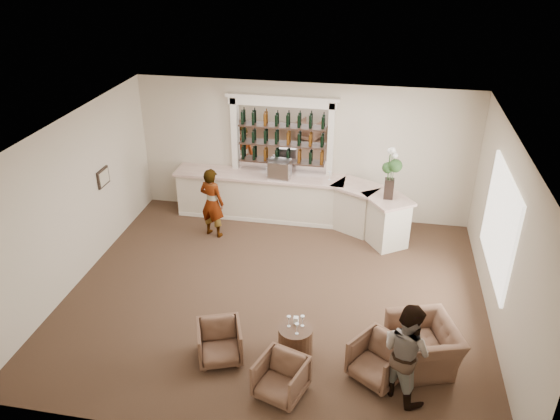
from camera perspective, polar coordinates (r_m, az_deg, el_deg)
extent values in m
plane|color=#4E3527|center=(10.81, -0.49, -8.79)|extent=(8.00, 8.00, 0.00)
cube|color=beige|center=(13.06, 2.45, 6.15)|extent=(8.00, 0.04, 3.30)
cube|color=beige|center=(11.31, -20.83, 0.78)|extent=(0.04, 7.00, 3.30)
cube|color=beige|center=(10.04, 22.52, -3.01)|extent=(0.04, 7.00, 3.30)
cube|color=silver|center=(9.25, -0.57, 7.94)|extent=(8.00, 7.00, 0.04)
cube|color=white|center=(10.44, 21.96, -1.39)|extent=(0.05, 2.40, 1.90)
cube|color=black|center=(12.23, -17.99, 3.26)|extent=(0.04, 0.46, 0.38)
cube|color=beige|center=(12.22, -17.89, 3.25)|extent=(0.01, 0.38, 0.30)
cube|color=beige|center=(13.35, -2.12, 1.46)|extent=(4.00, 0.70, 1.08)
cube|color=beige|center=(13.10, -2.18, 3.67)|extent=(4.10, 0.82, 0.06)
cube|color=beige|center=(12.88, 7.92, 0.16)|extent=(1.12, 1.04, 1.08)
cube|color=beige|center=(12.61, 8.08, 2.42)|extent=(1.27, 1.19, 0.06)
cube|color=beige|center=(12.42, 10.99, -1.19)|extent=(1.08, 1.14, 1.08)
cube|color=beige|center=(12.14, 11.22, 1.12)|extent=(1.24, 1.29, 0.06)
cube|color=silver|center=(13.29, -2.39, -1.05)|extent=(4.00, 0.06, 0.10)
cube|color=white|center=(13.01, 0.26, 7.50)|extent=(2.15, 0.02, 1.65)
cube|color=silver|center=(13.37, -4.66, 5.69)|extent=(0.14, 0.16, 2.90)
cube|color=silver|center=(12.99, 5.23, 4.99)|extent=(0.14, 0.16, 2.90)
cube|color=silver|center=(12.68, 0.22, 11.20)|extent=(2.52, 0.16, 0.18)
cube|color=silver|center=(12.64, 0.22, 11.72)|extent=(2.64, 0.20, 0.08)
cube|color=#2F1F17|center=(13.11, 0.17, 5.00)|extent=(2.05, 0.20, 0.03)
cube|color=#2F1F17|center=(12.95, 0.17, 6.80)|extent=(2.05, 0.20, 0.03)
cube|color=#2F1F17|center=(12.80, 0.18, 8.64)|extent=(2.05, 0.20, 0.03)
cylinder|color=#4A3420|center=(9.38, 1.62, -13.44)|extent=(0.58, 0.58, 0.50)
imported|color=gray|center=(12.47, -7.11, 0.77)|extent=(0.70, 0.56, 1.66)
imported|color=gray|center=(8.50, 13.05, -14.22)|extent=(1.02, 1.01, 1.67)
imported|color=brown|center=(9.26, -6.33, -13.58)|extent=(0.91, 0.93, 0.66)
imported|color=brown|center=(8.64, 0.10, -17.13)|extent=(0.88, 0.90, 0.65)
imported|color=brown|center=(9.01, 10.22, -15.16)|extent=(1.06, 1.06, 0.70)
imported|color=brown|center=(9.41, 14.75, -13.44)|extent=(1.30, 1.39, 0.74)
cube|color=silver|center=(12.78, -0.02, 4.28)|extent=(0.52, 0.44, 0.44)
cube|color=black|center=(12.03, 11.31, 2.20)|extent=(0.20, 0.20, 0.44)
cube|color=white|center=(9.29, 1.67, -11.42)|extent=(0.08, 0.08, 0.12)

